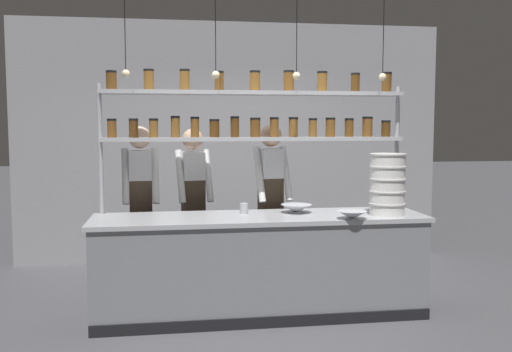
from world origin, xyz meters
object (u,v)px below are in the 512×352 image
chef_right (271,197)px  chef_center (193,198)px  serving_cup_front (244,208)px  spice_shelf_unit (256,120)px  prep_bowl_center_front (296,209)px  chef_left (141,199)px  prep_bowl_near_left (352,215)px  container_stack (387,184)px

chef_right → chef_center: bearing=153.1°
chef_center → serving_cup_front: size_ratio=17.33×
spice_shelf_unit → prep_bowl_center_front: (0.35, -0.22, -0.83)m
chef_left → prep_bowl_near_left: bearing=-32.1°
chef_center → prep_bowl_center_front: (0.93, -0.70, -0.03)m
prep_bowl_near_left → serving_cup_front: (-0.89, 0.44, 0.01)m
chef_center → prep_bowl_center_front: bearing=-48.3°
container_stack → prep_bowl_near_left: bearing=-156.4°
prep_bowl_near_left → prep_bowl_center_front: (-0.40, 0.42, 0.00)m
chef_left → serving_cup_front: bearing=-33.6°
chef_center → chef_right: (0.77, -0.21, 0.03)m
prep_bowl_center_front → serving_cup_front: (-0.49, 0.02, 0.01)m
chef_right → chef_left: bearing=164.7°
prep_bowl_center_front → serving_cup_front: size_ratio=2.94×
container_stack → serving_cup_front: size_ratio=5.73×
spice_shelf_unit → chef_center: bearing=140.3°
spice_shelf_unit → chef_right: spice_shelf_unit is taller
prep_bowl_center_front → serving_cup_front: serving_cup_front is taller
chef_center → prep_bowl_near_left: chef_center is taller
chef_left → chef_center: size_ratio=1.01×
container_stack → serving_cup_front: container_stack is taller
chef_right → container_stack: 1.22m
container_stack → prep_bowl_center_front: container_stack is taller
serving_cup_front → prep_bowl_near_left: bearing=-26.5°
prep_bowl_near_left → prep_bowl_center_front: prep_bowl_center_front is taller
chef_center → chef_left: bearing=-177.8°
spice_shelf_unit → serving_cup_front: 0.86m
chef_right → prep_bowl_near_left: bearing=-69.9°
chef_left → chef_right: chef_right is taller
spice_shelf_unit → chef_center: 1.10m
serving_cup_front → container_stack: bearing=-12.1°
container_stack → serving_cup_front: 1.33m
chef_right → serving_cup_front: 0.58m
prep_bowl_center_front → chef_center: bearing=142.9°
spice_shelf_unit → chef_center: spice_shelf_unit is taller
spice_shelf_unit → prep_bowl_center_front: 0.93m
chef_left → chef_right: (1.30, -0.09, 0.01)m
chef_right → container_stack: chef_right is taller
spice_shelf_unit → chef_center: size_ratio=1.71×
prep_bowl_near_left → prep_bowl_center_front: 0.58m
container_stack → chef_right: bearing=141.9°
chef_left → serving_cup_front: (0.97, -0.55, -0.03)m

